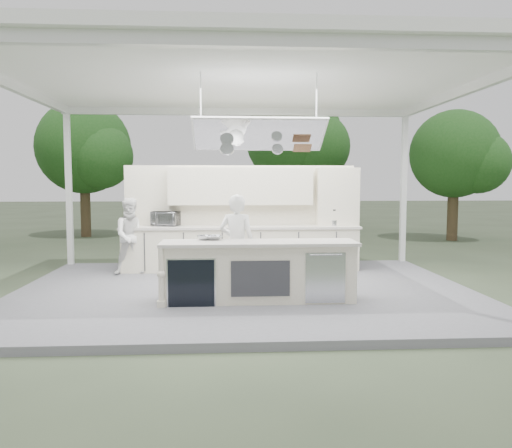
{
  "coord_description": "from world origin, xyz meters",
  "views": [
    {
      "loc": [
        -0.32,
        -8.73,
        2.0
      ],
      "look_at": [
        0.23,
        0.4,
        1.24
      ],
      "focal_mm": 35.0,
      "sensor_mm": 36.0,
      "label": 1
    }
  ],
  "objects": [
    {
      "name": "toaster_oven",
      "position": [
        -1.62,
        2.05,
        1.23
      ],
      "size": [
        0.64,
        0.51,
        0.31
      ],
      "primitive_type": "imported",
      "rotation": [
        0.0,
        0.0,
        -0.26
      ],
      "color": "#B0B2B7",
      "rests_on": "back_counter"
    },
    {
      "name": "bowl_large",
      "position": [
        -0.52,
        -0.65,
        1.11
      ],
      "size": [
        0.34,
        0.34,
        0.07
      ],
      "primitive_type": "imported",
      "rotation": [
        0.0,
        0.0,
        0.2
      ],
      "color": "#B1B4B8",
      "rests_on": "demo_island"
    },
    {
      "name": "sous_chef",
      "position": [
        -2.24,
        1.55,
        0.9
      ],
      "size": [
        0.91,
        0.8,
        1.57
      ],
      "primitive_type": "imported",
      "rotation": [
        0.0,
        0.0,
        0.31
      ],
      "color": "white",
      "rests_on": "stage_deck"
    },
    {
      "name": "bowl_small",
      "position": [
        -0.67,
        -0.65,
        1.11
      ],
      "size": [
        0.24,
        0.24,
        0.07
      ],
      "primitive_type": "imported",
      "rotation": [
        0.0,
        0.0,
        0.01
      ],
      "color": "#ACAEB3",
      "rests_on": "demo_island"
    },
    {
      "name": "demo_island",
      "position": [
        0.18,
        -0.91,
        0.6
      ],
      "size": [
        3.1,
        0.79,
        0.95
      ],
      "color": "#F0E8CB",
      "rests_on": "stage_deck"
    },
    {
      "name": "stage_deck",
      "position": [
        0.0,
        0.0,
        0.06
      ],
      "size": [
        8.0,
        6.0,
        0.12
      ],
      "primitive_type": "cube",
      "color": "slate",
      "rests_on": "ground"
    },
    {
      "name": "tree_cluster",
      "position": [
        -0.16,
        9.77,
        3.29
      ],
      "size": [
        19.55,
        9.4,
        5.85
      ],
      "color": "#453822",
      "rests_on": "ground"
    },
    {
      "name": "ground",
      "position": [
        0.0,
        0.0,
        0.0
      ],
      "size": [
        90.0,
        90.0,
        0.0
      ],
      "primitive_type": "plane",
      "color": "#445137",
      "rests_on": "ground"
    },
    {
      "name": "tent",
      "position": [
        0.0,
        -0.01,
        3.71
      ],
      "size": [
        8.2,
        6.2,
        3.86
      ],
      "color": "white",
      "rests_on": "ground"
    },
    {
      "name": "head_chef",
      "position": [
        -0.14,
        -0.34,
        0.96
      ],
      "size": [
        0.71,
        0.57,
        1.69
      ],
      "primitive_type": "imported",
      "rotation": [
        0.0,
        0.0,
        2.84
      ],
      "color": "white",
      "rests_on": "stage_deck"
    },
    {
      "name": "back_wall_unit",
      "position": [
        0.44,
        2.11,
        1.57
      ],
      "size": [
        5.05,
        0.48,
        2.25
      ],
      "color": "#F0E8CB",
      "rests_on": "stage_deck"
    },
    {
      "name": "back_counter",
      "position": [
        0.0,
        1.9,
        0.6
      ],
      "size": [
        5.08,
        0.72,
        0.95
      ],
      "color": "#F0E8CB",
      "rests_on": "stage_deck"
    }
  ]
}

